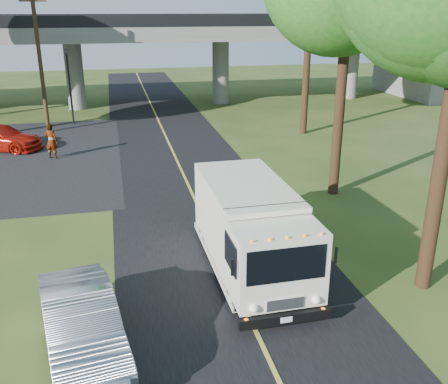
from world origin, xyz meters
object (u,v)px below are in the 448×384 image
object	(u,v)px
red_sedan	(0,137)
step_van	(251,228)
utility_pole	(40,61)
pedestrian	(51,141)
silver_sedan	(82,325)
traffic_signal	(69,79)

from	to	relation	value
red_sedan	step_van	bearing A→B (deg)	-123.61
utility_pole	step_van	distance (m)	22.78
utility_pole	step_van	bearing A→B (deg)	-68.73
utility_pole	pedestrian	bearing A→B (deg)	-82.24
step_van	pedestrian	bearing A→B (deg)	115.89
utility_pole	pedestrian	world-z (taller)	utility_pole
step_van	red_sedan	bearing A→B (deg)	120.55
utility_pole	silver_sedan	distance (m)	24.52
step_van	silver_sedan	bearing A→B (deg)	-149.91
red_sedan	traffic_signal	bearing A→B (deg)	-7.04
red_sedan	silver_sedan	world-z (taller)	silver_sedan
step_van	red_sedan	world-z (taller)	step_van
traffic_signal	utility_pole	bearing A→B (deg)	-126.87
traffic_signal	silver_sedan	bearing A→B (deg)	-86.17
silver_sedan	utility_pole	bearing A→B (deg)	87.20
traffic_signal	pedestrian	bearing A→B (deg)	-94.03
traffic_signal	silver_sedan	distance (m)	26.17
red_sedan	utility_pole	bearing A→B (deg)	-4.36
silver_sedan	traffic_signal	bearing A→B (deg)	83.34
traffic_signal	utility_pole	distance (m)	2.86
traffic_signal	red_sedan	xyz separation A→B (m)	(-3.73, -5.98, -2.49)
step_van	red_sedan	size ratio (longest dim) A/B	1.34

